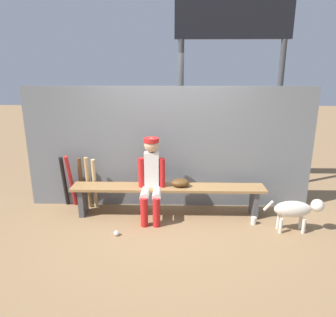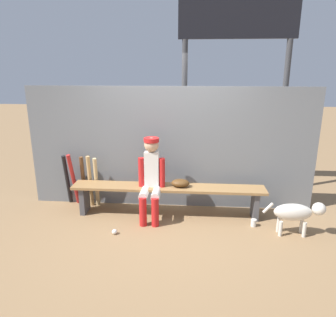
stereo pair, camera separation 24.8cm
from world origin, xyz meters
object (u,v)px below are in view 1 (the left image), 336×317
at_px(bat_aluminum_red, 71,181).
at_px(cup_on_ground, 254,221).
at_px(player_seated, 151,176).
at_px(baseball_glove, 180,183).
at_px(bat_wood_tan, 88,183).
at_px(cup_on_bench, 162,183).
at_px(dugout_bench, 168,192).
at_px(dog, 297,209).
at_px(baseball, 116,233).
at_px(bat_wood_natural, 95,184).
at_px(bat_wood_dark, 81,182).
at_px(scoreboard, 236,41).
at_px(bat_aluminum_black, 64,181).

bearing_deg(bat_aluminum_red, cup_on_ground, -10.26).
bearing_deg(player_seated, baseball_glove, 13.98).
bearing_deg(bat_wood_tan, baseball_glove, -8.74).
xyz_separation_m(bat_aluminum_red, cup_on_bench, (1.51, -0.23, 0.08)).
relative_size(dugout_bench, cup_on_ground, 27.23).
distance_m(cup_on_bench, dog, 1.98).
bearing_deg(dog, baseball, -175.63).
bearing_deg(bat_wood_natural, cup_on_ground, -11.46).
distance_m(bat_wood_natural, cup_on_ground, 2.57).
bearing_deg(bat_wood_dark, cup_on_ground, -11.61).
distance_m(player_seated, scoreboard, 2.76).
bearing_deg(baseball_glove, bat_wood_tan, 171.26).
bearing_deg(bat_wood_dark, scoreboard, 18.96).
bearing_deg(cup_on_bench, baseball_glove, -2.34).
height_order(bat_wood_natural, cup_on_bench, bat_wood_natural).
bearing_deg(bat_aluminum_black, scoreboard, 17.22).
relative_size(baseball_glove, bat_aluminum_red, 0.30).
xyz_separation_m(baseball_glove, cup_on_ground, (1.10, -0.28, -0.49)).
relative_size(dugout_bench, baseball, 40.48).
xyz_separation_m(player_seated, bat_aluminum_red, (-1.35, 0.35, -0.22)).
xyz_separation_m(dugout_bench, player_seated, (-0.25, -0.11, 0.30)).
relative_size(dugout_bench, cup_on_bench, 27.23).
height_order(bat_wood_dark, scoreboard, scoreboard).
height_order(bat_aluminum_red, dog, bat_aluminum_red).
xyz_separation_m(bat_aluminum_red, baseball, (0.90, -0.91, -0.42)).
bearing_deg(cup_on_ground, bat_wood_dark, 168.39).
bearing_deg(cup_on_bench, player_seated, -143.36).
bearing_deg(bat_wood_natural, baseball, -60.59).
bearing_deg(baseball_glove, dog, -16.25).
relative_size(baseball_glove, cup_on_bench, 2.55).
xyz_separation_m(dugout_bench, scoreboard, (1.14, 1.17, 2.31)).
relative_size(baseball_glove, baseball, 3.78).
distance_m(dugout_bench, bat_wood_natural, 1.23).
distance_m(bat_wood_tan, cup_on_bench, 1.25).
height_order(player_seated, bat_aluminum_red, player_seated).
distance_m(player_seated, dog, 2.13).
relative_size(player_seated, bat_wood_tan, 1.42).
distance_m(bat_wood_tan, bat_aluminum_red, 0.28).
xyz_separation_m(cup_on_ground, dog, (0.53, -0.19, 0.28)).
relative_size(baseball_glove, bat_wood_tan, 0.32).
relative_size(baseball_glove, cup_on_ground, 2.55).
relative_size(baseball_glove, dog, 0.33).
height_order(player_seated, bat_wood_natural, player_seated).
relative_size(dugout_bench, baseball_glove, 10.70).
xyz_separation_m(baseball_glove, bat_aluminum_red, (-1.79, 0.24, -0.08)).
relative_size(bat_wood_natural, cup_on_ground, 7.79).
relative_size(bat_wood_tan, dog, 1.05).
bearing_deg(scoreboard, cup_on_ground, -84.05).
bearing_deg(player_seated, bat_wood_natural, 160.70).
height_order(baseball_glove, bat_wood_tan, bat_wood_tan).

